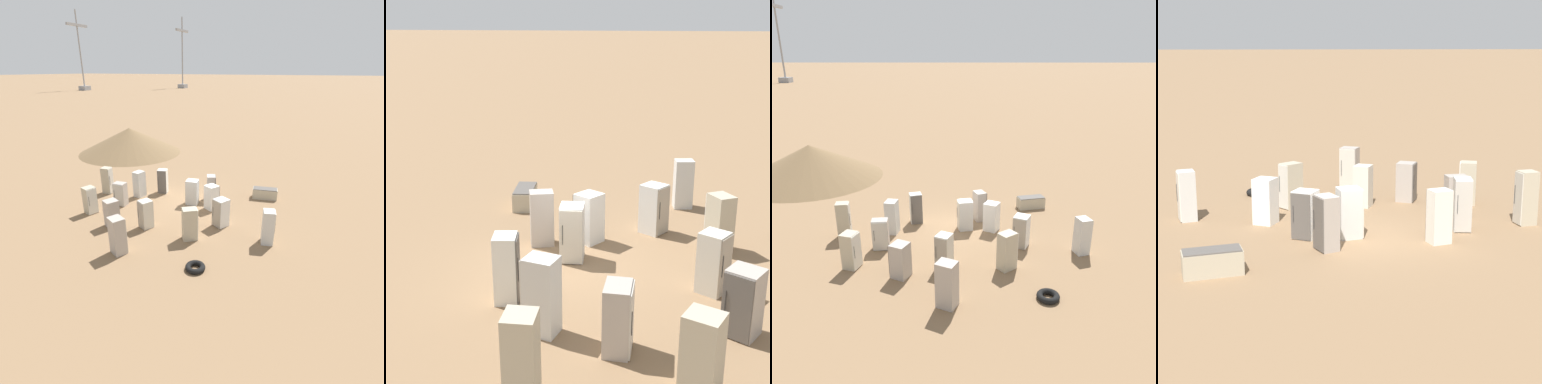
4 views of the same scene
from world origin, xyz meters
TOP-DOWN VIEW (x-y plane):
  - ground_plane at (0.00, 0.00)m, footprint 1000.00×1000.00m
  - discarded_fridge_0 at (4.92, -2.37)m, footprint 0.94×0.95m
  - discarded_fridge_1 at (-1.14, 1.24)m, footprint 0.89×0.83m
  - discarded_fridge_2 at (0.11, 0.39)m, footprint 0.82×0.91m
  - discarded_fridge_3 at (4.19, -0.51)m, footprint 0.89×0.85m
  - discarded_fridge_4 at (2.74, 6.11)m, footprint 0.81×0.77m
  - discarded_fridge_5 at (4.19, -4.72)m, footprint 0.84×0.83m
  - discarded_fridge_6 at (1.13, -6.00)m, footprint 0.68×0.75m
  - discarded_fridge_7 at (2.40, -3.78)m, footprint 0.68×0.84m
  - discarded_fridge_9 at (0.21, 1.86)m, footprint 0.98×0.97m
  - discarded_fridge_10 at (-3.04, 4.54)m, footprint 1.09×1.79m
  - discarded_fridge_11 at (2.08, 3.23)m, footprint 0.98×0.95m
  - discarded_fridge_12 at (4.22, 2.33)m, footprint 0.93×0.97m
  - discarded_fridge_13 at (-0.73, -2.43)m, footprint 0.77×0.80m
  - discarded_fridge_14 at (0.60, -3.54)m, footprint 0.82×0.68m

SIDE VIEW (x-z plane):
  - ground_plane at x=0.00m, z-range 0.00..0.00m
  - discarded_fridge_10 at x=-3.04m, z-range 0.00..0.74m
  - discarded_fridge_7 at x=2.40m, z-range 0.00..1.56m
  - discarded_fridge_0 at x=4.92m, z-range 0.00..1.59m
  - discarded_fridge_9 at x=0.21m, z-range 0.00..1.61m
  - discarded_fridge_3 at x=4.19m, z-range 0.00..1.66m
  - discarded_fridge_11 at x=2.08m, z-range 0.00..1.66m
  - discarded_fridge_2 at x=0.11m, z-range 0.00..1.69m
  - discarded_fridge_5 at x=4.19m, z-range 0.00..1.71m
  - discarded_fridge_1 at x=-1.14m, z-range 0.00..1.75m
  - discarded_fridge_13 at x=-0.73m, z-range 0.00..1.77m
  - discarded_fridge_12 at x=4.22m, z-range 0.00..1.78m
  - discarded_fridge_14 at x=0.60m, z-range 0.00..1.84m
  - discarded_fridge_4 at x=2.74m, z-range 0.00..1.85m
  - discarded_fridge_6 at x=1.13m, z-range 0.00..1.93m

